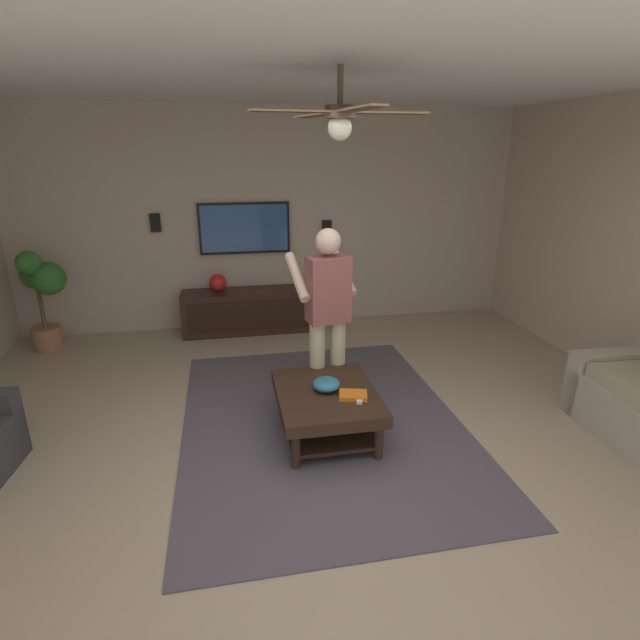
{
  "coord_description": "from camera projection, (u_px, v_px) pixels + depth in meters",
  "views": [
    {
      "loc": [
        -3.06,
        0.64,
        2.26
      ],
      "look_at": [
        0.61,
        -0.07,
        0.97
      ],
      "focal_mm": 27.78,
      "sensor_mm": 36.0,
      "label": 1
    }
  ],
  "objects": [
    {
      "name": "media_console",
      "position": [
        249.0,
        311.0,
        6.43
      ],
      "size": [
        0.45,
        1.7,
        0.55
      ],
      "rotation": [
        0.0,
        0.0,
        3.14
      ],
      "color": "#332116",
      "rests_on": "ground"
    },
    {
      "name": "book",
      "position": [
        353.0,
        395.0,
        3.92
      ],
      "size": [
        0.21,
        0.25,
        0.04
      ],
      "primitive_type": "cube",
      "rotation": [
        0.0,
        0.0,
        1.32
      ],
      "color": "orange",
      "rests_on": "coffee_table"
    },
    {
      "name": "tv",
      "position": [
        245.0,
        228.0,
        6.32
      ],
      "size": [
        0.05,
        1.15,
        0.65
      ],
      "rotation": [
        0.0,
        0.0,
        3.14
      ],
      "color": "black"
    },
    {
      "name": "wall_speaker_right",
      "position": [
        155.0,
        223.0,
        6.1
      ],
      "size": [
        0.06,
        0.12,
        0.22
      ],
      "primitive_type": "cube",
      "color": "black"
    },
    {
      "name": "ceiling_fan",
      "position": [
        339.0,
        117.0,
        3.24
      ],
      "size": [
        1.19,
        1.2,
        0.46
      ],
      "color": "#4C3828"
    },
    {
      "name": "wall_speaker_left",
      "position": [
        327.0,
        229.0,
        6.53
      ],
      "size": [
        0.06,
        0.12,
        0.22
      ],
      "primitive_type": "cube",
      "color": "black"
    },
    {
      "name": "remote_white",
      "position": [
        360.0,
        399.0,
        3.88
      ],
      "size": [
        0.16,
        0.09,
        0.02
      ],
      "primitive_type": "cube",
      "rotation": [
        0.0,
        0.0,
        5.92
      ],
      "color": "white",
      "rests_on": "coffee_table"
    },
    {
      "name": "coffee_table",
      "position": [
        327.0,
        403.0,
        4.06
      ],
      "size": [
        1.0,
        0.8,
        0.4
      ],
      "color": "#332116",
      "rests_on": "ground"
    },
    {
      "name": "potted_plant_tall",
      "position": [
        42.0,
        287.0,
        5.71
      ],
      "size": [
        0.57,
        0.55,
        1.21
      ],
      "color": "#9E6B4C",
      "rests_on": "ground"
    },
    {
      "name": "area_rug",
      "position": [
        322.0,
        421.0,
        4.34
      ],
      "size": [
        3.18,
        2.38,
        0.01
      ],
      "primitive_type": "cube",
      "color": "#514C56",
      "rests_on": "ground"
    },
    {
      "name": "person_standing",
      "position": [
        327.0,
        308.0,
        4.37
      ],
      "size": [
        0.6,
        0.61,
        1.64
      ],
      "rotation": [
        0.0,
        0.0,
        0.18
      ],
      "color": "#C6B793",
      "rests_on": "ground"
    },
    {
      "name": "wall_back_tv",
      "position": [
        273.0,
        220.0,
        6.44
      ],
      "size": [
        0.1,
        6.66,
        2.79
      ],
      "primitive_type": "cube",
      "color": "#BCA893",
      "rests_on": "ground"
    },
    {
      "name": "ground_plane",
      "position": [
        326.0,
        470.0,
        3.69
      ],
      "size": [
        8.18,
        8.18,
        0.0
      ],
      "primitive_type": "plane",
      "color": "tan"
    },
    {
      "name": "vase_round",
      "position": [
        218.0,
        283.0,
        6.28
      ],
      "size": [
        0.22,
        0.22,
        0.22
      ],
      "primitive_type": "sphere",
      "color": "red",
      "rests_on": "media_console"
    },
    {
      "name": "ceiling_slab",
      "position": [
        328.0,
        39.0,
        2.76
      ],
      "size": [
        7.02,
        6.66,
        0.1
      ],
      "primitive_type": "cube",
      "color": "white"
    },
    {
      "name": "bowl",
      "position": [
        326.0,
        384.0,
        4.03
      ],
      "size": [
        0.23,
        0.23,
        0.1
      ],
      "primitive_type": "ellipsoid",
      "color": "teal",
      "rests_on": "coffee_table"
    }
  ]
}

